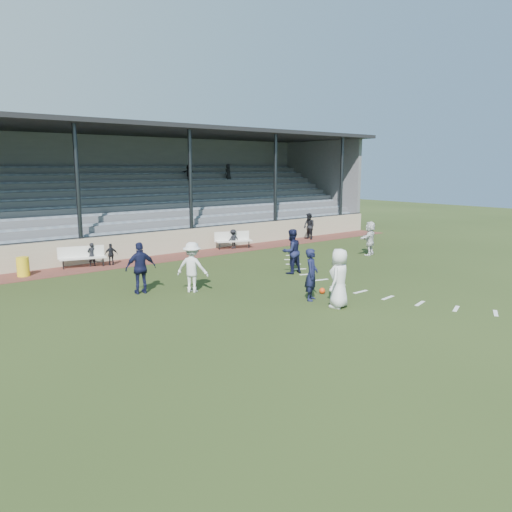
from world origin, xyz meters
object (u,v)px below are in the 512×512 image
Objects in this scene: bench_right at (233,238)px; football at (322,291)px; official at (309,226)px; player_navy_lead at (311,275)px; bench_left at (82,255)px; trash_bin at (23,267)px; player_white_lead at (339,278)px.

bench_right reaches higher than football.
bench_right is 1.25× the size of official.
bench_left is at bearing 77.59° from player_navy_lead.
official reaches higher than bench_left.
bench_right is at bearing 0.87° from trash_bin.
official reaches higher than trash_bin.
football is at bearing -12.45° from player_navy_lead.
bench_left is 2.58m from trash_bin.
bench_right is 12.26m from player_white_lead.
trash_bin is 12.31m from football.
football is 0.11× the size of player_white_lead.
bench_right is (8.35, -0.10, 0.00)m from bench_left.
bench_left is 11.19m from football.
trash_bin reaches higher than football.
bench_right is at bearing -132.61° from player_white_lead.
trash_bin is 3.70× the size of football.
player_navy_lead is at bearing -57.13° from trash_bin.
trash_bin is at bearing 89.50° from player_navy_lead.
official is (14.16, -0.22, 0.25)m from bench_left.
player_white_lead is 1.18× the size of official.
player_navy_lead is (6.55, -10.13, 0.47)m from trash_bin.
football is 1.26m from player_navy_lead.
bench_right is at bearing -86.01° from official.
player_white_lead is at bearing -59.72° from trash_bin.
trash_bin is at bearing -160.22° from bench_right.
bench_left is 1.15× the size of player_navy_lead.
official is (10.12, 11.36, -0.13)m from player_white_lead.
trash_bin is (-10.91, -0.17, -0.17)m from bench_right.
bench_right reaches higher than trash_bin.
official is (10.17, 10.18, -0.05)m from player_navy_lead.
bench_left and bench_right have the same top height.
player_white_lead is 15.21m from official.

